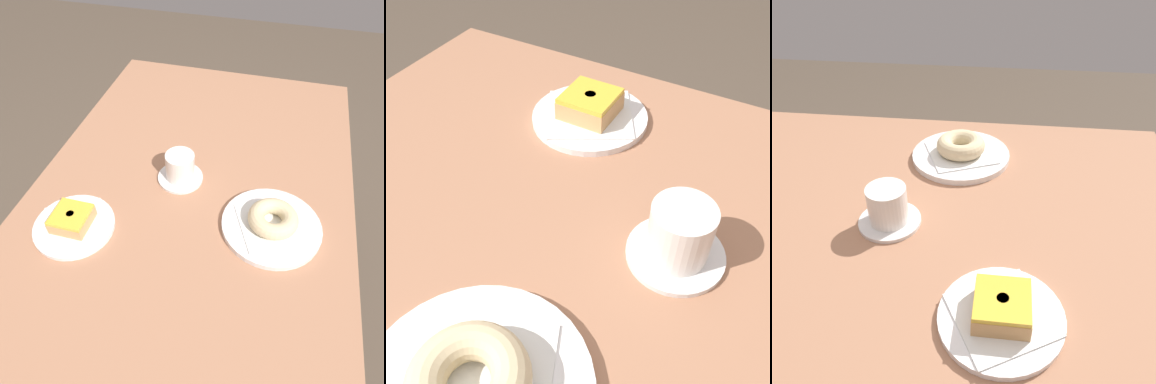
# 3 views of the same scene
# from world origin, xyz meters

# --- Properties ---
(ground_plane) EXTENTS (6.00, 6.00, 0.00)m
(ground_plane) POSITION_xyz_m (0.00, 0.00, 0.00)
(ground_plane) COLOR brown
(table) EXTENTS (1.22, 0.83, 0.72)m
(table) POSITION_xyz_m (0.00, 0.00, 0.64)
(table) COLOR #A57052
(table) RESTS_ON ground_plane
(plate_sugar_ring) EXTENTS (0.24, 0.24, 0.01)m
(plate_sugar_ring) POSITION_xyz_m (0.10, 0.22, 0.73)
(plate_sugar_ring) COLOR white
(plate_sugar_ring) RESTS_ON table
(napkin_sugar_ring) EXTENTS (0.19, 0.19, 0.00)m
(napkin_sugar_ring) POSITION_xyz_m (0.10, 0.22, 0.74)
(napkin_sugar_ring) COLOR white
(napkin_sugar_ring) RESTS_ON plate_sugar_ring
(donut_sugar_ring) EXTENTS (0.12, 0.12, 0.04)m
(donut_sugar_ring) POSITION_xyz_m (0.10, 0.22, 0.76)
(donut_sugar_ring) COLOR beige
(donut_sugar_ring) RESTS_ON napkin_sugar_ring
(plate_glazed_square) EXTENTS (0.19, 0.19, 0.01)m
(plate_glazed_square) POSITION_xyz_m (0.22, -0.24, 0.73)
(plate_glazed_square) COLOR white
(plate_glazed_square) RESTS_ON table
(napkin_glazed_square) EXTENTS (0.19, 0.19, 0.00)m
(napkin_glazed_square) POSITION_xyz_m (0.22, -0.24, 0.73)
(napkin_glazed_square) COLOR white
(napkin_glazed_square) RESTS_ON plate_glazed_square
(donut_glazed_square) EXTENTS (0.08, 0.08, 0.04)m
(donut_glazed_square) POSITION_xyz_m (0.22, -0.24, 0.75)
(donut_glazed_square) COLOR tan
(donut_glazed_square) RESTS_ON napkin_glazed_square
(coffee_cup) EXTENTS (0.12, 0.12, 0.08)m
(coffee_cup) POSITION_xyz_m (-0.01, -0.04, 0.76)
(coffee_cup) COLOR silver
(coffee_cup) RESTS_ON table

